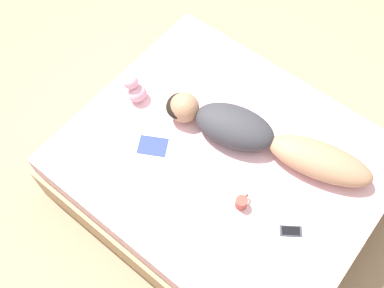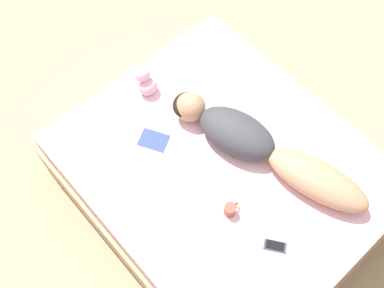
{
  "view_description": "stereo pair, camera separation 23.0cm",
  "coord_description": "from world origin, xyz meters",
  "px_view_note": "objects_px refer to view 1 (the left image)",
  "views": [
    {
      "loc": [
        -1.17,
        -0.66,
        3.12
      ],
      "look_at": [
        -0.09,
        0.2,
        0.6
      ],
      "focal_mm": 42.0,
      "sensor_mm": 36.0,
      "label": 1
    },
    {
      "loc": [
        -1.01,
        -0.83,
        3.12
      ],
      "look_at": [
        -0.09,
        0.2,
        0.6
      ],
      "focal_mm": 42.0,
      "sensor_mm": 36.0,
      "label": 2
    }
  ],
  "objects_px": {
    "coffee_mug": "(241,202)",
    "cell_phone": "(291,231)",
    "person": "(258,136)",
    "open_magazine": "(149,160)"
  },
  "relations": [
    {
      "from": "coffee_mug",
      "to": "cell_phone",
      "type": "xyz_separation_m",
      "value": [
        0.05,
        -0.33,
        -0.04
      ]
    },
    {
      "from": "person",
      "to": "open_magazine",
      "type": "height_order",
      "value": "person"
    },
    {
      "from": "open_magazine",
      "to": "coffee_mug",
      "type": "height_order",
      "value": "coffee_mug"
    },
    {
      "from": "person",
      "to": "open_magazine",
      "type": "bearing_deg",
      "value": 124.5
    },
    {
      "from": "person",
      "to": "coffee_mug",
      "type": "bearing_deg",
      "value": -171.96
    },
    {
      "from": "person",
      "to": "coffee_mug",
      "type": "xyz_separation_m",
      "value": [
        -0.41,
        -0.17,
        -0.06
      ]
    },
    {
      "from": "open_magazine",
      "to": "person",
      "type": "bearing_deg",
      "value": -70.36
    },
    {
      "from": "open_magazine",
      "to": "cell_phone",
      "type": "bearing_deg",
      "value": -109.2
    },
    {
      "from": "coffee_mug",
      "to": "person",
      "type": "bearing_deg",
      "value": 22.46
    },
    {
      "from": "coffee_mug",
      "to": "cell_phone",
      "type": "height_order",
      "value": "coffee_mug"
    }
  ]
}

